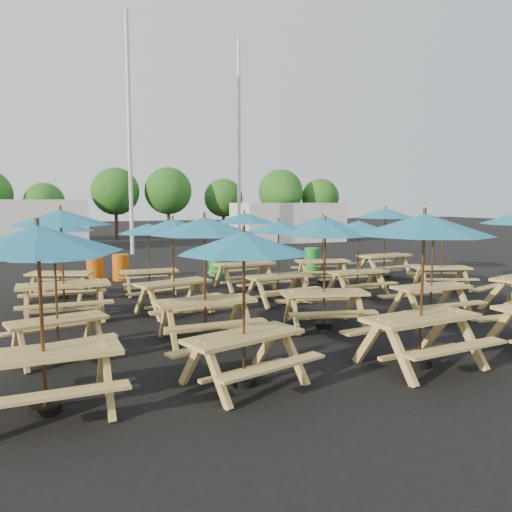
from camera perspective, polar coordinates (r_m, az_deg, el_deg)
name	(u,v)px	position (r m, az deg, el deg)	size (l,w,h in m)	color
ground	(276,303)	(13.39, 2.31, -5.34)	(120.00, 120.00, 0.00)	black
picnic_unit_0	(38,251)	(6.70, -23.61, 0.52)	(2.16, 2.16, 2.42)	tan
picnic_unit_1	(55,256)	(9.08, -22.03, -0.04)	(2.15, 2.15, 2.05)	tan
picnic_unit_2	(61,225)	(11.95, -21.39, 3.37)	(2.22, 2.22, 2.53)	tan
picnic_unit_3	(58,231)	(14.72, -21.64, 2.72)	(2.38, 2.38, 2.21)	tan
picnic_unit_4	(244,253)	(7.13, -1.41, 0.39)	(2.42, 2.42, 2.28)	tan
picnic_unit_5	(205,234)	(9.51, -5.90, 2.53)	(2.12, 2.12, 2.42)	tan
picnic_unit_6	(173,232)	(12.06, -9.49, 2.76)	(2.47, 2.47, 2.30)	tan
picnic_unit_7	(148,233)	(14.77, -12.21, 2.58)	(1.76, 1.76, 2.07)	tan
picnic_unit_8	(424,234)	(8.39, 18.64, 2.36)	(2.37, 2.37, 2.52)	tan
picnic_unit_9	(325,235)	(10.60, 7.90, 2.44)	(2.34, 2.34, 2.32)	tan
picnic_unit_10	(278,232)	(13.16, 2.59, 2.79)	(2.13, 2.13, 2.21)	tan
picnic_unit_11	(244,223)	(15.39, -1.35, 3.82)	(2.26, 2.26, 2.37)	tan
picnic_unit_13	(433,233)	(11.97, 19.62, 2.50)	(2.00, 2.00, 2.31)	tan
picnic_unit_14	(359,231)	(14.36, 11.64, 2.84)	(1.94, 1.94, 2.17)	tan
picnic_unit_15	(323,225)	(16.64, 7.65, 3.53)	(2.20, 2.20, 2.23)	tan
picnic_unit_18	(443,230)	(16.08, 20.62, 2.78)	(2.27, 2.27, 2.13)	tan
picnic_unit_19	(385,218)	(18.00, 14.56, 4.27)	(2.38, 2.38, 2.48)	tan
waste_bin_0	(95,268)	(17.75, -17.91, -1.32)	(0.55, 0.55, 0.89)	#CF5F0C
waste_bin_1	(121,267)	(17.69, -15.21, -1.26)	(0.55, 0.55, 0.89)	#CF5F0C
waste_bin_2	(216,263)	(18.24, -4.55, -0.84)	(0.55, 0.55, 0.89)	green
waste_bin_3	(312,259)	(19.55, 6.37, -0.38)	(0.55, 0.55, 0.89)	green
mast_0	(129,135)	(26.45, -14.27, 13.24)	(0.20, 0.20, 12.00)	silver
mast_1	(239,145)	(29.86, -1.96, 12.60)	(0.20, 0.20, 12.00)	silver
event_tent_0	(9,225)	(30.20, -26.34, 3.14)	(8.00, 4.00, 2.80)	silver
event_tent_1	(287,222)	(34.17, 3.58, 3.89)	(7.00, 4.00, 2.60)	silver
tree_2	(44,203)	(35.72, -23.03, 5.64)	(2.59, 2.59, 3.93)	#382314
tree_3	(115,191)	(36.93, -15.77, 7.11)	(3.36, 3.36, 5.09)	#382314
tree_4	(168,191)	(37.00, -10.02, 7.33)	(3.41, 3.41, 5.17)	#382314
tree_5	(223,198)	(38.46, -3.75, 6.64)	(2.94, 2.94, 4.45)	#382314
tree_6	(281,192)	(38.20, 2.85, 7.33)	(3.38, 3.38, 5.13)	#382314
tree_7	(320,198)	(39.71, 7.34, 6.62)	(2.95, 2.95, 4.48)	#382314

